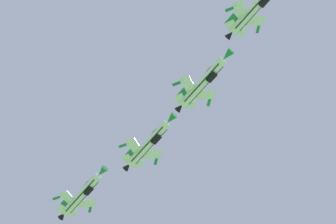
{
  "coord_description": "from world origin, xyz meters",
  "views": [
    {
      "loc": [
        0.15,
        -0.99,
        1.99
      ],
      "look_at": [
        -30.63,
        38.6,
        124.18
      ],
      "focal_mm": 70.82,
      "sensor_mm": 36.0,
      "label": 1
    }
  ],
  "objects_px": {
    "fighter_jet_left_wing": "(203,81)",
    "fighter_jet_right_wing": "(149,143)",
    "fighter_jet_lead": "(255,7)",
    "fighter_jet_left_outer": "(82,194)"
  },
  "relations": [
    {
      "from": "fighter_jet_lead",
      "to": "fighter_jet_right_wing",
      "type": "xyz_separation_m",
      "value": [
        -33.26,
        9.95,
        0.42
      ]
    },
    {
      "from": "fighter_jet_left_wing",
      "to": "fighter_jet_left_outer",
      "type": "distance_m",
      "value": 37.31
    },
    {
      "from": "fighter_jet_right_wing",
      "to": "fighter_jet_left_outer",
      "type": "height_order",
      "value": "fighter_jet_left_outer"
    },
    {
      "from": "fighter_jet_left_wing",
      "to": "fighter_jet_right_wing",
      "type": "relative_size",
      "value": 1.0
    },
    {
      "from": "fighter_jet_lead",
      "to": "fighter_jet_left_wing",
      "type": "bearing_deg",
      "value": -96.12
    },
    {
      "from": "fighter_jet_lead",
      "to": "fighter_jet_left_outer",
      "type": "distance_m",
      "value": 54.02
    },
    {
      "from": "fighter_jet_left_wing",
      "to": "fighter_jet_right_wing",
      "type": "xyz_separation_m",
      "value": [
        -17.09,
        4.56,
        2.25
      ]
    },
    {
      "from": "fighter_jet_right_wing",
      "to": "fighter_jet_left_outer",
      "type": "distance_m",
      "value": 19.65
    },
    {
      "from": "fighter_jet_left_wing",
      "to": "fighter_jet_right_wing",
      "type": "bearing_deg",
      "value": -92.63
    },
    {
      "from": "fighter_jet_lead",
      "to": "fighter_jet_right_wing",
      "type": "bearing_deg",
      "value": -94.34
    }
  ]
}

